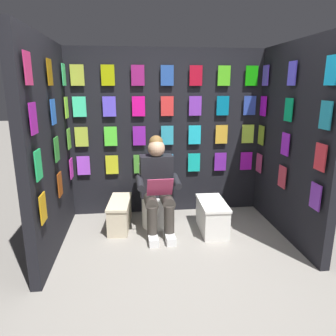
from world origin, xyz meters
TOP-DOWN VIEW (x-y plane):
  - ground_plane at (0.00, 0.00)m, footprint 30.00×30.00m
  - display_wall_back at (0.00, -1.78)m, footprint 2.74×0.14m
  - display_wall_left at (-1.37, -0.87)m, footprint 0.14×1.74m
  - display_wall_right at (1.37, -0.87)m, footprint 0.14×1.74m
  - toilet at (0.20, -1.33)m, footprint 0.41×0.56m
  - person_reading at (0.19, -1.10)m, footprint 0.54×0.70m
  - comic_longbox_near at (0.67, -1.25)m, footprint 0.31×0.67m
  - comic_longbox_far at (-0.48, -1.01)m, footprint 0.33×0.65m

SIDE VIEW (x-z plane):
  - ground_plane at x=0.00m, z-range 0.00..0.00m
  - comic_longbox_near at x=0.67m, z-range 0.00..0.36m
  - comic_longbox_far at x=-0.48m, z-range 0.00..0.39m
  - toilet at x=0.20m, z-range -0.06..0.71m
  - person_reading at x=0.19m, z-range 0.00..1.20m
  - display_wall_left at x=-1.37m, z-range 0.00..2.26m
  - display_wall_right at x=1.37m, z-range 0.00..2.26m
  - display_wall_back at x=0.00m, z-range 0.00..2.27m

